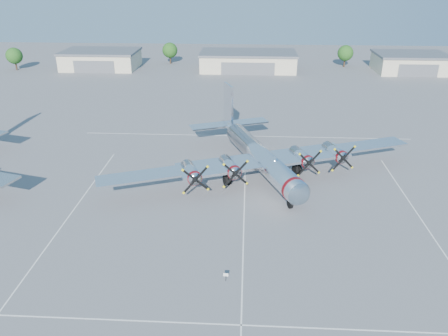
# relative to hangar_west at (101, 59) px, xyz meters

# --- Properties ---
(ground) EXTENTS (260.00, 260.00, 0.00)m
(ground) POSITION_rel_hangar_west_xyz_m (45.00, -81.96, -2.71)
(ground) COLOR #5C5C5E
(ground) RESTS_ON ground
(parking_lines) EXTENTS (60.00, 50.08, 0.01)m
(parking_lines) POSITION_rel_hangar_west_xyz_m (45.00, -83.71, -2.71)
(parking_lines) COLOR silver
(parking_lines) RESTS_ON ground
(hangar_west) EXTENTS (22.60, 14.60, 5.40)m
(hangar_west) POSITION_rel_hangar_west_xyz_m (0.00, 0.00, 0.00)
(hangar_west) COLOR beige
(hangar_west) RESTS_ON ground
(hangar_center) EXTENTS (28.60, 14.60, 5.40)m
(hangar_center) POSITION_rel_hangar_west_xyz_m (45.00, -0.00, -0.00)
(hangar_center) COLOR beige
(hangar_center) RESTS_ON ground
(hangar_east) EXTENTS (20.60, 14.60, 5.40)m
(hangar_east) POSITION_rel_hangar_west_xyz_m (93.00, 0.00, 0.00)
(hangar_east) COLOR beige
(hangar_east) RESTS_ON ground
(tree_far_west) EXTENTS (4.80, 4.80, 6.64)m
(tree_far_west) POSITION_rel_hangar_west_xyz_m (-25.00, -3.96, 1.51)
(tree_far_west) COLOR #382619
(tree_far_west) RESTS_ON ground
(tree_west) EXTENTS (4.80, 4.80, 6.64)m
(tree_west) POSITION_rel_hangar_west_xyz_m (20.00, 8.04, 1.51)
(tree_west) COLOR #382619
(tree_west) RESTS_ON ground
(tree_east) EXTENTS (4.80, 4.80, 6.64)m
(tree_east) POSITION_rel_hangar_west_xyz_m (75.00, 6.04, 1.51)
(tree_east) COLOR #382619
(tree_east) RESTS_ON ground
(main_bomber_b29) EXTENTS (55.69, 47.26, 10.43)m
(main_bomber_b29) POSITION_rel_hangar_west_xyz_m (46.87, -72.92, -2.71)
(main_bomber_b29) COLOR white
(main_bomber_b29) RESTS_ON ground
(info_placard) EXTENTS (0.50, 0.06, 0.95)m
(info_placard) POSITION_rel_hangar_west_xyz_m (43.35, -98.14, -2.05)
(info_placard) COLOR black
(info_placard) RESTS_ON ground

